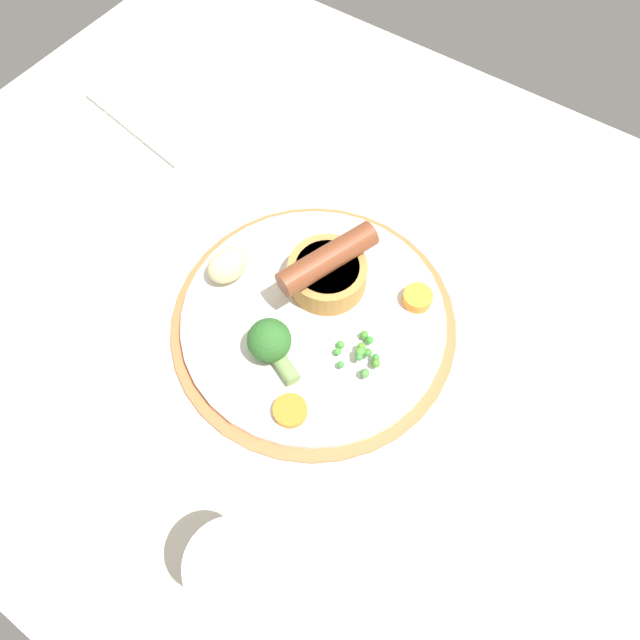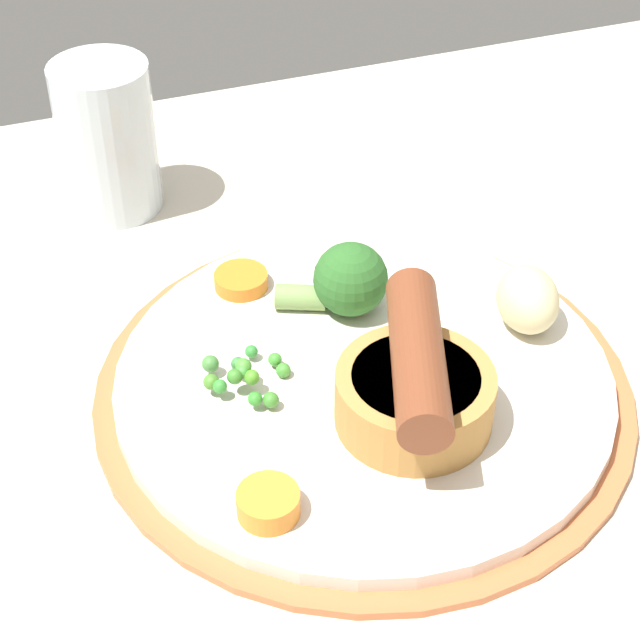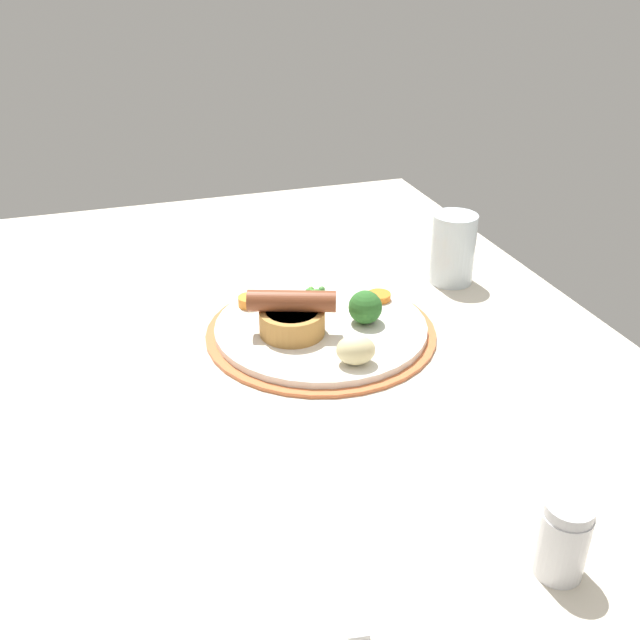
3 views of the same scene
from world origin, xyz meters
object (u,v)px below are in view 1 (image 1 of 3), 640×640
Objects in this scene: pea_pile at (361,353)px; fork at (133,126)px; broccoli_floret_near at (270,342)px; carrot_slice_4 at (417,298)px; drinking_glass at (238,571)px; dinner_plate at (314,320)px; potato_chunk_1 at (228,265)px; carrot_slice_1 at (290,411)px; sausage_pudding at (328,270)px.

pea_pile is 0.27× the size of fork.
fork is at bearing -2.17° from broccoli_floret_near.
carrot_slice_4 is 0.29× the size of drinking_glass.
drinking_glass reaches higher than dinner_plate.
potato_chunk_1 is 16.53cm from carrot_slice_1.
fork is 54.39cm from drinking_glass.
drinking_glass is (-8.95, 22.67, 4.50)cm from dinner_plate.
drinking_glass reaches higher than potato_chunk_1.
sausage_pudding reaches higher than dinner_plate.
dinner_plate is 9.17× the size of carrot_slice_1.
carrot_slice_4 is at bearing 130.44° from sausage_pudding.
drinking_glass is at bearing 40.32° from sausage_pudding.
pea_pile is at bearing -83.02° from drinking_glass.
drinking_glass is (-18.98, 21.81, 1.93)cm from potato_chunk_1.
dinner_plate is 5.27cm from sausage_pudding.
fork is at bearing -26.75° from carrot_slice_1.
carrot_slice_4 is at bearing -174.47° from fork.
sausage_pudding is 9.49cm from carrot_slice_4.
dinner_plate is at bearing -67.00° from carrot_slice_1.
potato_chunk_1 is at bearing 165.14° from fork.
broccoli_floret_near is 1.39× the size of potato_chunk_1.
fork is at bearing -80.15° from sausage_pudding.
potato_chunk_1 is 26.75cm from fork.
carrot_slice_4 reaches higher than carrot_slice_1.
drinking_glass reaches higher than fork.
sausage_pudding is 3.65× the size of carrot_slice_4.
pea_pile reaches higher than dinner_plate.
pea_pile reaches higher than carrot_slice_4.
broccoli_floret_near is at bearing 30.38° from pea_pile.
dinner_plate is 10.73cm from carrot_slice_4.
sausage_pudding reaches higher than carrot_slice_1.
carrot_slice_1 reaches higher than dinner_plate.
fork is (42.03, -2.51, -1.74)cm from carrot_slice_4.
dinner_plate is 2.86× the size of drinking_glass.
carrot_slice_1 is at bearing 74.58° from pea_pile.
sausage_pudding is at bearing 179.05° from fork.
fork is (38.39, -19.35, -1.55)cm from carrot_slice_1.
drinking_glass reaches higher than broccoli_floret_near.
sausage_pudding is at bearing -67.37° from broccoli_floret_near.
broccoli_floret_near is at bearing 152.65° from potato_chunk_1.
dinner_plate is 10.39cm from potato_chunk_1.
pea_pile is 0.47× the size of drinking_glass.
sausage_pudding is 3.45× the size of carrot_slice_1.
potato_chunk_1 is 1.50× the size of carrot_slice_4.
drinking_glass is (-10.02, 17.19, 1.65)cm from broccoli_floret_near.
potato_chunk_1 is at bearing -1.04° from pea_pile.
potato_chunk_1 is 0.25× the size of fork.
potato_chunk_1 is (16.34, -0.30, 0.84)cm from pea_pile.
potato_chunk_1 is (8.95, -4.63, -0.28)cm from broccoli_floret_near.
dinner_plate is 2.66× the size of sausage_pudding.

